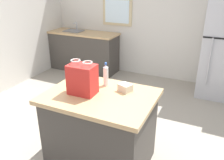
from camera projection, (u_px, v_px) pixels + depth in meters
ground at (98, 139)px, 3.23m from camera, size 6.26×6.26×0.00m
back_wall at (156, 17)px, 4.91m from camera, size 4.80×0.13×2.55m
kitchen_island at (101, 129)px, 2.69m from camera, size 1.15×0.86×0.88m
sink_counter at (83, 51)px, 5.55m from camera, size 1.63×0.59×1.08m
shopping_bag at (82, 79)px, 2.49m from camera, size 0.29×0.20×0.36m
small_box at (125, 88)px, 2.58m from camera, size 0.16×0.15×0.08m
bottle at (106, 75)px, 2.69m from camera, size 0.06×0.06×0.27m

